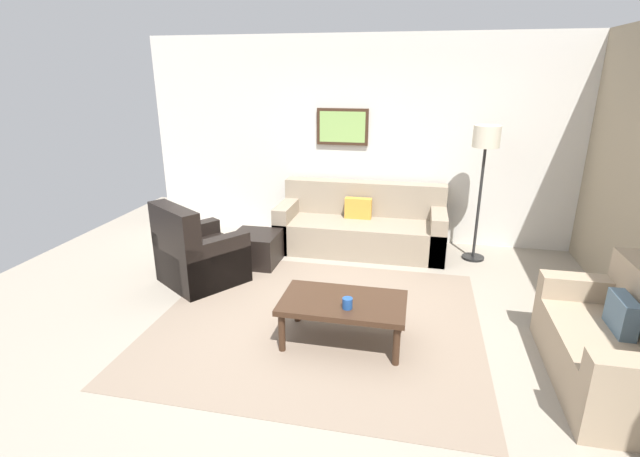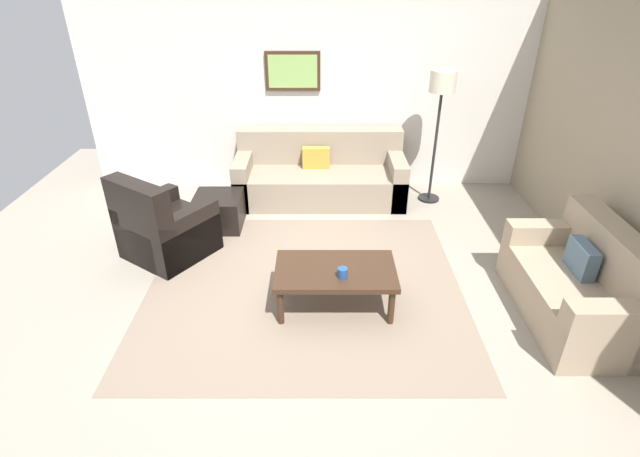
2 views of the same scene
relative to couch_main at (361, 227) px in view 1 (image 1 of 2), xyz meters
The scene contains 11 objects.
ground_plane 2.13m from the couch_main, 94.20° to the right, with size 8.00×8.00×0.00m, color gray.
rear_partition 1.22m from the couch_main, 107.30° to the left, with size 6.00×0.12×2.80m, color silver.
area_rug 2.13m from the couch_main, 94.20° to the right, with size 3.10×2.80×0.01m, color #816E5D.
couch_main is the anchor object (origin of this frame).
couch_loveseat 3.45m from the couch_main, 47.54° to the right, with size 0.80×1.47×0.88m.
armchair_leather 2.28m from the couch_main, 138.05° to the right, with size 1.11×1.11×0.95m.
ottoman 1.49m from the couch_main, 145.54° to the right, with size 0.56×0.56×0.40m, color black.
coffee_table 2.39m from the couch_main, 86.63° to the right, with size 1.10×0.64×0.41m.
cup 2.54m from the couch_main, 85.50° to the right, with size 0.09×0.09×0.10m, color #1E478C.
lamp_standing 1.86m from the couch_main, ahead, with size 0.32×0.32×1.71m.
framed_artwork 1.41m from the couch_main, 130.75° to the left, with size 0.71×0.04×0.50m.
Camera 1 is at (0.86, -3.89, 2.31)m, focal length 25.98 mm.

